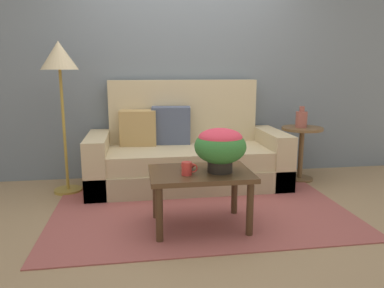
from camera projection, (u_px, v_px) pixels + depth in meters
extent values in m
plane|color=#997A56|center=(199.00, 206.00, 3.43)|extent=(14.00, 14.00, 0.00)
cube|color=slate|center=(182.00, 52.00, 4.27)|extent=(6.40, 0.12, 2.92)
cube|color=#994C47|center=(200.00, 210.00, 3.34)|extent=(2.62, 1.69, 0.01)
cube|color=tan|center=(188.00, 175.00, 4.02)|extent=(2.11, 0.86, 0.24)
cube|color=tan|center=(188.00, 157.00, 3.96)|extent=(1.68, 0.77, 0.19)
cube|color=tan|center=(183.00, 120.00, 4.25)|extent=(1.68, 0.15, 0.93)
cube|color=tan|center=(98.00, 163.00, 3.84)|extent=(0.21, 0.86, 0.59)
cube|color=tan|center=(271.00, 157.00, 4.13)|extent=(0.21, 0.86, 0.59)
cube|color=tan|center=(138.00, 128.00, 4.03)|extent=(0.41, 0.22, 0.40)
cube|color=#4C5670|center=(171.00, 126.00, 4.10)|extent=(0.44, 0.20, 0.43)
cylinder|color=#442D1B|center=(159.00, 215.00, 2.68)|extent=(0.06, 0.06, 0.43)
cylinder|color=#442D1B|center=(250.00, 209.00, 2.78)|extent=(0.06, 0.06, 0.43)
cylinder|color=#442D1B|center=(156.00, 195.00, 3.11)|extent=(0.06, 0.06, 0.43)
cylinder|color=#442D1B|center=(234.00, 191.00, 3.21)|extent=(0.06, 0.06, 0.43)
cube|color=#4C331E|center=(200.00, 173.00, 2.90)|extent=(0.80, 0.56, 0.04)
cylinder|color=brown|center=(299.00, 178.00, 4.27)|extent=(0.30, 0.30, 0.03)
cylinder|color=brown|center=(301.00, 154.00, 4.22)|extent=(0.06, 0.06, 0.56)
cylinder|color=brown|center=(302.00, 129.00, 4.16)|extent=(0.46, 0.46, 0.03)
cylinder|color=olive|center=(68.00, 190.00, 3.85)|extent=(0.28, 0.28, 0.03)
cylinder|color=olive|center=(64.00, 131.00, 3.72)|extent=(0.03, 0.03, 1.22)
cone|color=#C6B289|center=(59.00, 55.00, 3.57)|extent=(0.36, 0.36, 0.27)
cylinder|color=black|center=(220.00, 165.00, 2.87)|extent=(0.20, 0.20, 0.12)
ellipsoid|color=#337533|center=(220.00, 146.00, 2.84)|extent=(0.40, 0.40, 0.27)
ellipsoid|color=#DB384C|center=(220.00, 138.00, 2.83)|extent=(0.34, 0.34, 0.15)
cylinder|color=red|center=(187.00, 169.00, 2.78)|extent=(0.08, 0.08, 0.10)
torus|color=red|center=(193.00, 168.00, 2.79)|extent=(0.07, 0.01, 0.07)
cylinder|color=#B2382D|center=(188.00, 169.00, 2.94)|extent=(0.05, 0.05, 0.02)
ellipsoid|color=#B2382D|center=(188.00, 165.00, 2.93)|extent=(0.11, 0.11, 0.05)
cylinder|color=#934C42|center=(301.00, 119.00, 4.13)|extent=(0.13, 0.13, 0.18)
cylinder|color=#934C42|center=(302.00, 109.00, 4.11)|extent=(0.06, 0.06, 0.06)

